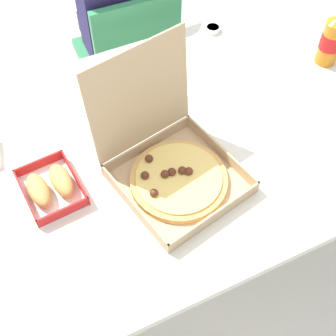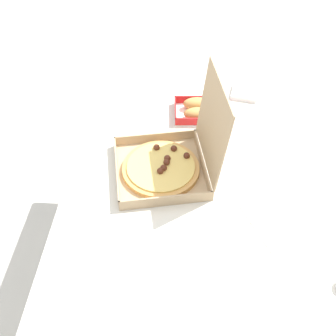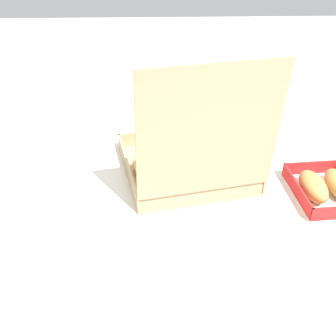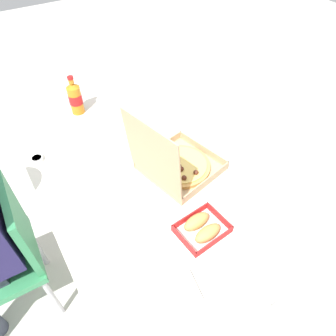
{
  "view_description": "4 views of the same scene",
  "coord_description": "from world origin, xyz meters",
  "px_view_note": "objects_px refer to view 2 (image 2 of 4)",
  "views": [
    {
      "loc": [
        -0.39,
        -0.79,
        1.82
      ],
      "look_at": [
        -0.07,
        -0.1,
        0.77
      ],
      "focal_mm": 48.91,
      "sensor_mm": 36.0,
      "label": 1
    },
    {
      "loc": [
        0.93,
        -0.05,
        1.81
      ],
      "look_at": [
        -0.06,
        -0.12,
        0.77
      ],
      "focal_mm": 43.28,
      "sensor_mm": 36.0,
      "label": 2
    },
    {
      "loc": [
        0.02,
        0.78,
        1.37
      ],
      "look_at": [
        -0.0,
        -0.09,
        0.79
      ],
      "focal_mm": 44.3,
      "sensor_mm": 36.0,
      "label": 3
    },
    {
      "loc": [
        -0.87,
        0.44,
        1.79
      ],
      "look_at": [
        -0.07,
        -0.06,
        0.81
      ],
      "focal_mm": 32.81,
      "sensor_mm": 36.0,
      "label": 4
    }
  ],
  "objects_px": {
    "pizza_box_open": "(170,161)",
    "bread_side_box": "(198,110)",
    "paper_menu": "(273,219)",
    "napkin_pile": "(245,92)"
  },
  "relations": [
    {
      "from": "pizza_box_open",
      "to": "bread_side_box",
      "type": "height_order",
      "value": "pizza_box_open"
    },
    {
      "from": "bread_side_box",
      "to": "paper_menu",
      "type": "xyz_separation_m",
      "value": [
        0.52,
        0.25,
        -0.02
      ]
    },
    {
      "from": "pizza_box_open",
      "to": "paper_menu",
      "type": "xyz_separation_m",
      "value": [
        0.19,
        0.35,
        -0.05
      ]
    },
    {
      "from": "paper_menu",
      "to": "napkin_pile",
      "type": "distance_m",
      "value": 0.67
    },
    {
      "from": "paper_menu",
      "to": "napkin_pile",
      "type": "height_order",
      "value": "napkin_pile"
    },
    {
      "from": "bread_side_box",
      "to": "napkin_pile",
      "type": "bearing_deg",
      "value": 127.28
    },
    {
      "from": "bread_side_box",
      "to": "paper_menu",
      "type": "height_order",
      "value": "bread_side_box"
    },
    {
      "from": "napkin_pile",
      "to": "paper_menu",
      "type": "bearing_deg",
      "value": 4.51
    },
    {
      "from": "bread_side_box",
      "to": "napkin_pile",
      "type": "height_order",
      "value": "bread_side_box"
    },
    {
      "from": "pizza_box_open",
      "to": "bread_side_box",
      "type": "bearing_deg",
      "value": 163.89
    }
  ]
}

